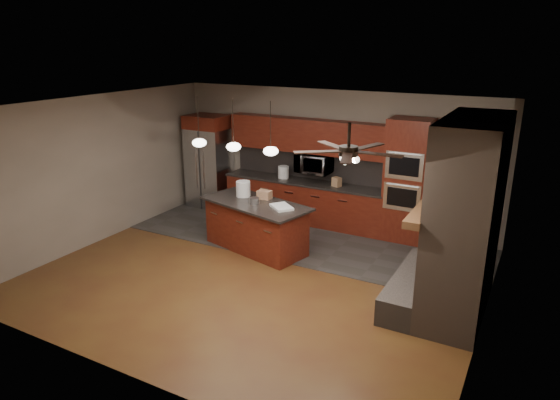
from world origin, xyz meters
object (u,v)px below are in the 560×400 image
Objects in this scene: oven_tower at (407,181)px; white_bucket at (243,189)px; paint_can at (254,201)px; counter_box at (337,182)px; cardboard_box at (264,195)px; paint_tray at (282,207)px; refrigerator at (209,161)px; microwave at (314,163)px; counter_bucket at (283,172)px; kitchen_island at (256,226)px.

oven_tower is 8.18× the size of white_bucket.
white_bucket is at bearing 145.06° from paint_can.
paint_can is 0.91× the size of counter_box.
paint_tray is at bearing -33.47° from cardboard_box.
refrigerator is at bearing -157.09° from counter_box.
microwave is 2.62m from refrigerator.
counter_bucket reaches higher than cardboard_box.
microwave is at bearing 66.15° from white_bucket.
white_bucket is 0.44m from cardboard_box.
refrigerator is 2.93m from paint_can.
counter_bucket is 1.39× the size of counter_box.
oven_tower reaches higher than refrigerator.
paint_can is at bearing -34.94° from white_bucket.
counter_box reaches higher than kitchen_island.
microwave is (-1.98, 0.06, 0.11)m from oven_tower.
paint_can is 0.35m from cardboard_box.
kitchen_island is 7.69× the size of white_bucket.
white_bucket is 0.53m from paint_can.
refrigerator is 2.41m from white_bucket.
paint_can is at bearing -37.75° from refrigerator.
microwave is 0.34× the size of refrigerator.
counter_bucket is 1.26m from counter_box.
counter_box is (0.56, -0.10, -0.31)m from microwave.
cardboard_box is (-0.54, 0.33, 0.06)m from paint_tray.
white_bucket is at bearing -38.36° from refrigerator.
counter_bucket is (-0.40, 1.87, 0.05)m from paint_can.
oven_tower reaches higher than counter_box.
paint_tray is 0.64m from cardboard_box.
paint_can is 2.01m from counter_box.
microwave is 0.33× the size of kitchen_island.
white_bucket is (-0.72, -1.63, -0.23)m from microwave.
microwave is at bearing 94.30° from kitchen_island.
paint_can is at bearing -92.74° from counter_box.
counter_bucket is (-0.95, 1.85, 0.09)m from paint_tray.
refrigerator reaches higher than paint_can.
paint_tray is 1.62× the size of counter_bucket.
microwave is 1.97m from paint_can.
white_bucket is 0.68× the size of paint_tray.
oven_tower is 12.63× the size of counter_box.
refrigerator reaches higher than counter_box.
cardboard_box is 1.70m from counter_box.
microwave is at bearing -167.77° from counter_box.
cardboard_box is at bearing -146.15° from oven_tower.
counter_box reaches higher than paint_can.
refrigerator is 1.91m from counter_bucket.
white_bucket reaches higher than counter_bucket.
counter_bucket reaches higher than paint_tray.
microwave is 0.75m from counter_bucket.
counter_box is (0.85, 1.47, -0.00)m from cardboard_box.
white_bucket is 1.54× the size of counter_box.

